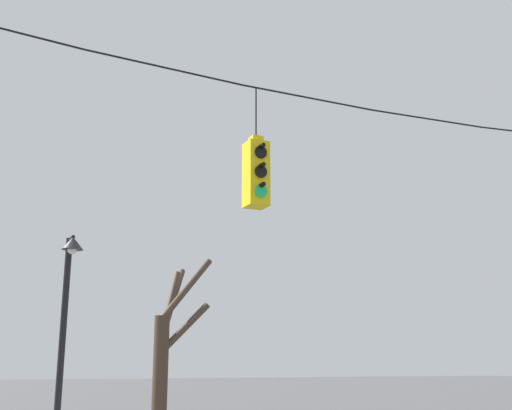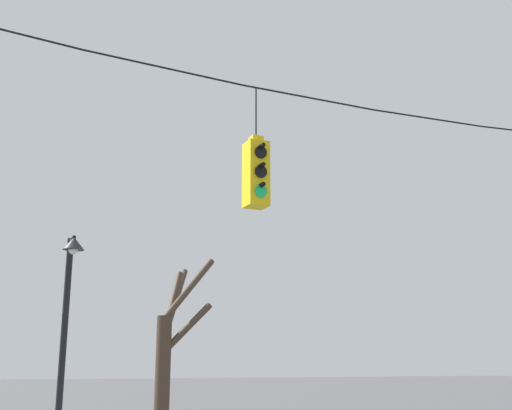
% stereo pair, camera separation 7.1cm
% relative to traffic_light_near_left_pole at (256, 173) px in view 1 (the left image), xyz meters
% --- Properties ---
extents(span_wire, '(17.63, 0.03, 0.51)m').
position_rel_traffic_light_near_left_pole_xyz_m(span_wire, '(1.01, -0.00, 1.63)').
color(span_wire, black).
extents(traffic_light_near_left_pole, '(0.34, 0.58, 2.01)m').
position_rel_traffic_light_near_left_pole_xyz_m(traffic_light_near_left_pole, '(0.00, 0.00, 0.00)').
color(traffic_light_near_left_pole, yellow).
extents(street_lamp, '(0.39, 0.68, 4.31)m').
position_rel_traffic_light_near_left_pole_xyz_m(street_lamp, '(-2.30, 3.22, -1.97)').
color(street_lamp, black).
rests_on(street_lamp, ground_plane).
extents(bare_tree, '(2.02, 2.45, 5.26)m').
position_rel_traffic_light_near_left_pole_xyz_m(bare_tree, '(1.47, 9.37, -2.43)').
color(bare_tree, '#423326').
rests_on(bare_tree, ground_plane).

